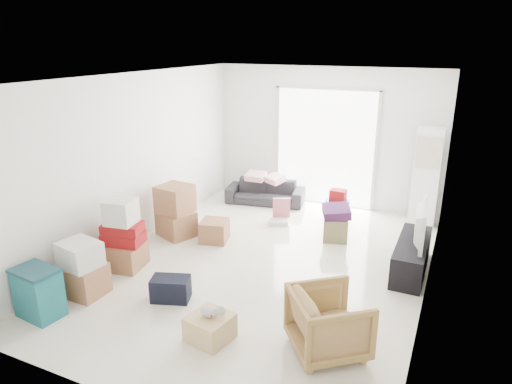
{
  "coord_description": "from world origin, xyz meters",
  "views": [
    {
      "loc": [
        2.44,
        -5.56,
        3.16
      ],
      "look_at": [
        -0.21,
        0.2,
        1.04
      ],
      "focal_mm": 32.0,
      "sensor_mm": 36.0,
      "label": 1
    }
  ],
  "objects_px": {
    "ac_tower": "(426,177)",
    "wood_crate": "(210,328)",
    "kids_table": "(338,199)",
    "sofa": "(265,188)",
    "television": "(414,237)",
    "armchair": "(329,319)",
    "storage_bins": "(38,292)",
    "tv_console": "(411,256)",
    "ottoman": "(335,228)"
  },
  "relations": [
    {
      "from": "television",
      "to": "kids_table",
      "type": "bearing_deg",
      "value": 40.51
    },
    {
      "from": "tv_console",
      "to": "armchair",
      "type": "bearing_deg",
      "value": -104.67
    },
    {
      "from": "ac_tower",
      "to": "wood_crate",
      "type": "relative_size",
      "value": 4.0
    },
    {
      "from": "ac_tower",
      "to": "wood_crate",
      "type": "bearing_deg",
      "value": -111.38
    },
    {
      "from": "ac_tower",
      "to": "storage_bins",
      "type": "distance_m",
      "value": 6.31
    },
    {
      "from": "sofa",
      "to": "armchair",
      "type": "height_order",
      "value": "armchair"
    },
    {
      "from": "sofa",
      "to": "storage_bins",
      "type": "xyz_separation_m",
      "value": [
        -0.84,
        -4.82,
        0.01
      ]
    },
    {
      "from": "armchair",
      "to": "storage_bins",
      "type": "height_order",
      "value": "armchair"
    },
    {
      "from": "television",
      "to": "wood_crate",
      "type": "xyz_separation_m",
      "value": [
        -1.82,
        -2.58,
        -0.38
      ]
    },
    {
      "from": "ottoman",
      "to": "kids_table",
      "type": "height_order",
      "value": "kids_table"
    },
    {
      "from": "television",
      "to": "ac_tower",
      "type": "bearing_deg",
      "value": -3.06
    },
    {
      "from": "ac_tower",
      "to": "television",
      "type": "relative_size",
      "value": 1.81
    },
    {
      "from": "kids_table",
      "to": "ottoman",
      "type": "bearing_deg",
      "value": -76.86
    },
    {
      "from": "storage_bins",
      "to": "wood_crate",
      "type": "height_order",
      "value": "storage_bins"
    },
    {
      "from": "wood_crate",
      "to": "ac_tower",
      "type": "bearing_deg",
      "value": 68.62
    },
    {
      "from": "television",
      "to": "sofa",
      "type": "distance_m",
      "value": 3.55
    },
    {
      "from": "ac_tower",
      "to": "armchair",
      "type": "distance_m",
      "value": 4.23
    },
    {
      "from": "storage_bins",
      "to": "ottoman",
      "type": "bearing_deg",
      "value": 54.22
    },
    {
      "from": "sofa",
      "to": "armchair",
      "type": "distance_m",
      "value": 4.72
    },
    {
      "from": "tv_console",
      "to": "kids_table",
      "type": "bearing_deg",
      "value": 135.05
    },
    {
      "from": "sofa",
      "to": "ottoman",
      "type": "relative_size",
      "value": 3.98
    },
    {
      "from": "sofa",
      "to": "ottoman",
      "type": "xyz_separation_m",
      "value": [
        1.78,
        -1.18,
        -0.11
      ]
    },
    {
      "from": "kids_table",
      "to": "ac_tower",
      "type": "bearing_deg",
      "value": 18.08
    },
    {
      "from": "sofa",
      "to": "storage_bins",
      "type": "height_order",
      "value": "storage_bins"
    },
    {
      "from": "television",
      "to": "wood_crate",
      "type": "bearing_deg",
      "value": 140.24
    },
    {
      "from": "ottoman",
      "to": "sofa",
      "type": "bearing_deg",
      "value": 146.5
    },
    {
      "from": "armchair",
      "to": "storage_bins",
      "type": "distance_m",
      "value": 3.41
    },
    {
      "from": "ac_tower",
      "to": "tv_console",
      "type": "xyz_separation_m",
      "value": [
        0.05,
        -1.94,
        -0.65
      ]
    },
    {
      "from": "ottoman",
      "to": "wood_crate",
      "type": "height_order",
      "value": "ottoman"
    },
    {
      "from": "armchair",
      "to": "wood_crate",
      "type": "height_order",
      "value": "armchair"
    },
    {
      "from": "television",
      "to": "ottoman",
      "type": "xyz_separation_m",
      "value": [
        -1.28,
        0.61,
        -0.33
      ]
    },
    {
      "from": "kids_table",
      "to": "sofa",
      "type": "bearing_deg",
      "value": 168.67
    },
    {
      "from": "armchair",
      "to": "ac_tower",
      "type": "bearing_deg",
      "value": -45.65
    },
    {
      "from": "television",
      "to": "armchair",
      "type": "relative_size",
      "value": 1.27
    },
    {
      "from": "kids_table",
      "to": "wood_crate",
      "type": "xyz_separation_m",
      "value": [
        -0.34,
        -4.05,
        -0.27
      ]
    },
    {
      "from": "sofa",
      "to": "storage_bins",
      "type": "relative_size",
      "value": 2.51
    },
    {
      "from": "armchair",
      "to": "kids_table",
      "type": "relative_size",
      "value": 1.3
    },
    {
      "from": "tv_console",
      "to": "sofa",
      "type": "xyz_separation_m",
      "value": [
        -3.06,
        1.79,
        0.08
      ]
    },
    {
      "from": "tv_console",
      "to": "sofa",
      "type": "distance_m",
      "value": 3.54
    },
    {
      "from": "tv_console",
      "to": "kids_table",
      "type": "height_order",
      "value": "kids_table"
    },
    {
      "from": "tv_console",
      "to": "sofa",
      "type": "height_order",
      "value": "sofa"
    },
    {
      "from": "kids_table",
      "to": "armchair",
      "type": "bearing_deg",
      "value": -76.38
    },
    {
      "from": "armchair",
      "to": "kids_table",
      "type": "distance_m",
      "value": 3.81
    },
    {
      "from": "tv_console",
      "to": "kids_table",
      "type": "xyz_separation_m",
      "value": [
        -1.48,
        1.48,
        0.18
      ]
    },
    {
      "from": "television",
      "to": "wood_crate",
      "type": "relative_size",
      "value": 2.21
    },
    {
      "from": "storage_bins",
      "to": "sofa",
      "type": "bearing_deg",
      "value": 80.08
    },
    {
      "from": "storage_bins",
      "to": "ottoman",
      "type": "height_order",
      "value": "storage_bins"
    },
    {
      "from": "tv_console",
      "to": "wood_crate",
      "type": "bearing_deg",
      "value": -125.22
    },
    {
      "from": "tv_console",
      "to": "sofa",
      "type": "bearing_deg",
      "value": 149.62
    },
    {
      "from": "storage_bins",
      "to": "wood_crate",
      "type": "relative_size",
      "value": 1.42
    }
  ]
}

